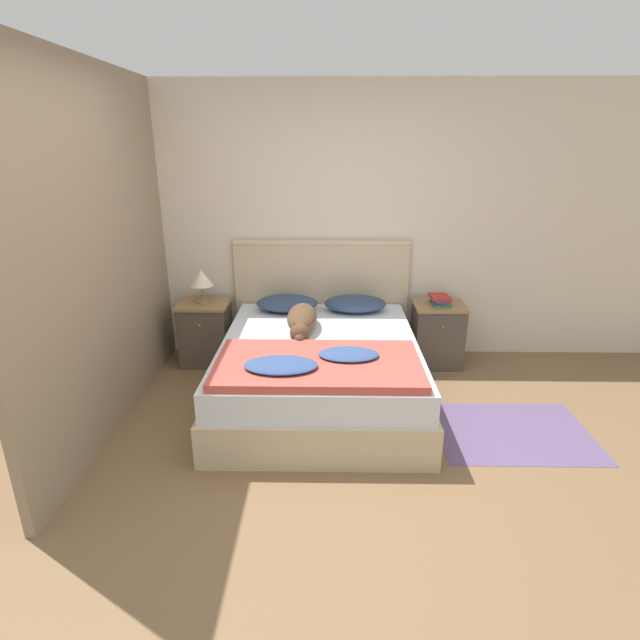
{
  "coord_description": "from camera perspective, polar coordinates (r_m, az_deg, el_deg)",
  "views": [
    {
      "loc": [
        0.1,
        -2.61,
        2.02
      ],
      "look_at": [
        0.03,
        1.26,
        0.63
      ],
      "focal_mm": 28.0,
      "sensor_mm": 36.0,
      "label": 1
    }
  ],
  "objects": [
    {
      "name": "headboard",
      "position": [
        4.88,
        0.16,
        2.7
      ],
      "size": [
        1.67,
        0.06,
        1.15
      ],
      "color": "#C6B28E",
      "rests_on": "ground_plane"
    },
    {
      "name": "wall_side_left",
      "position": [
        4.06,
        -22.46,
        7.65
      ],
      "size": [
        0.06,
        3.1,
        2.55
      ],
      "color": "gray",
      "rests_on": "ground_plane"
    },
    {
      "name": "pillow_left",
      "position": [
        4.65,
        -3.8,
        1.92
      ],
      "size": [
        0.57,
        0.37,
        0.14
      ],
      "color": "navy",
      "rests_on": "bed"
    },
    {
      "name": "wall_back",
      "position": [
        4.8,
        -0.18,
        10.76
      ],
      "size": [
        9.0,
        0.06,
        2.55
      ],
      "color": "beige",
      "rests_on": "ground_plane"
    },
    {
      "name": "nightstand_right",
      "position": [
        4.86,
        13.23,
        -1.55
      ],
      "size": [
        0.47,
        0.43,
        0.6
      ],
      "color": "#4C4238",
      "rests_on": "ground_plane"
    },
    {
      "name": "ground_plane",
      "position": [
        3.3,
        -0.94,
        -18.03
      ],
      "size": [
        16.0,
        16.0,
        0.0
      ],
      "primitive_type": "plane",
      "color": "brown"
    },
    {
      "name": "nightstand_left",
      "position": [
        4.89,
        -12.91,
        -1.39
      ],
      "size": [
        0.47,
        0.43,
        0.6
      ],
      "color": "#4C4238",
      "rests_on": "ground_plane"
    },
    {
      "name": "pillow_right",
      "position": [
        4.64,
        4.04,
        1.88
      ],
      "size": [
        0.57,
        0.37,
        0.14
      ],
      "color": "navy",
      "rests_on": "bed"
    },
    {
      "name": "bed",
      "position": [
        4.08,
        -0.05,
        -5.84
      ],
      "size": [
        1.59,
        1.93,
        0.53
      ],
      "color": "#C6B28E",
      "rests_on": "ground_plane"
    },
    {
      "name": "book_stack",
      "position": [
        4.73,
        13.57,
        2.24
      ],
      "size": [
        0.18,
        0.23,
        0.08
      ],
      "color": "#337547",
      "rests_on": "nightstand_right"
    },
    {
      "name": "dog",
      "position": [
        4.16,
        -2.08,
        0.03
      ],
      "size": [
        0.25,
        0.81,
        0.19
      ],
      "color": "brown",
      "rests_on": "bed"
    },
    {
      "name": "quilt",
      "position": [
        3.46,
        -0.39,
        -5.03
      ],
      "size": [
        1.42,
        0.78,
        0.1
      ],
      "color": "#BC4C42",
      "rests_on": "bed"
    },
    {
      "name": "rug",
      "position": [
        4.03,
        21.13,
        -11.83
      ],
      "size": [
        1.12,
        0.84,
        0.0
      ],
      "color": "#604C75",
      "rests_on": "ground_plane"
    },
    {
      "name": "table_lamp",
      "position": [
        4.73,
        -13.41,
        4.65
      ],
      "size": [
        0.22,
        0.22,
        0.32
      ],
      "color": "#9E7A4C",
      "rests_on": "nightstand_left"
    }
  ]
}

